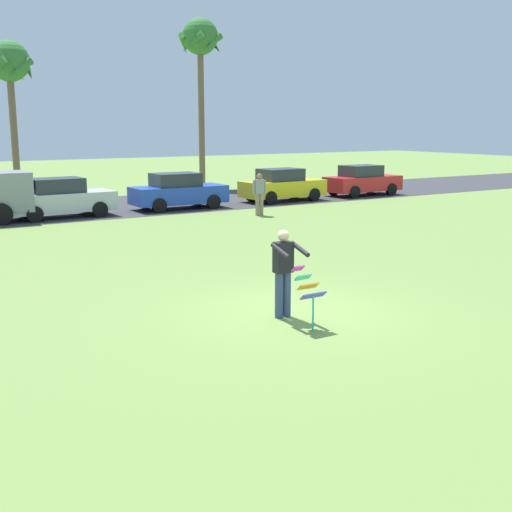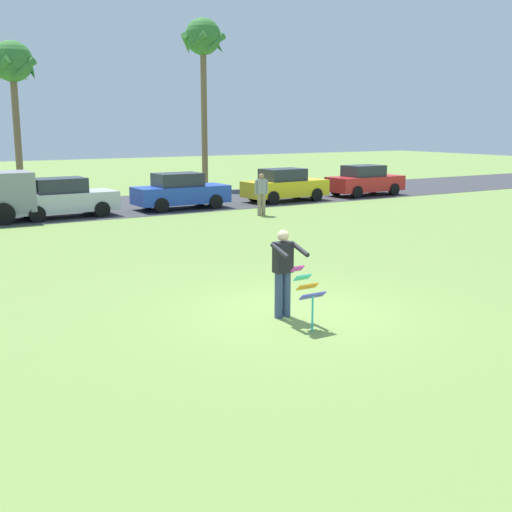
# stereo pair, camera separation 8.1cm
# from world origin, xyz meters

# --- Properties ---
(ground_plane) EXTENTS (120.00, 120.00, 0.00)m
(ground_plane) POSITION_xyz_m (0.00, 0.00, 0.00)
(ground_plane) COLOR olive
(road_strip) EXTENTS (120.00, 8.00, 0.01)m
(road_strip) POSITION_xyz_m (0.00, 18.57, 0.01)
(road_strip) COLOR #38383D
(road_strip) RESTS_ON ground
(person_kite_flyer) EXTENTS (0.55, 0.66, 1.73)m
(person_kite_flyer) POSITION_xyz_m (-0.37, -0.12, 0.95)
(person_kite_flyer) COLOR #384772
(person_kite_flyer) RESTS_ON ground
(kite_held) EXTENTS (0.51, 0.63, 1.14)m
(kite_held) POSITION_xyz_m (-0.40, -0.95, 0.77)
(kite_held) COLOR #D83399
(kite_held) RESTS_ON ground
(parked_car_silver) EXTENTS (4.26, 1.96, 1.60)m
(parked_car_silver) POSITION_xyz_m (-0.25, 16.17, 0.77)
(parked_car_silver) COLOR silver
(parked_car_silver) RESTS_ON ground
(parked_car_blue) EXTENTS (4.20, 1.84, 1.60)m
(parked_car_blue) POSITION_xyz_m (4.96, 16.17, 0.77)
(parked_car_blue) COLOR #2347B7
(parked_car_blue) RESTS_ON ground
(parked_car_yellow) EXTENTS (4.26, 1.96, 1.60)m
(parked_car_yellow) POSITION_xyz_m (10.54, 16.17, 0.77)
(parked_car_yellow) COLOR yellow
(parked_car_yellow) RESTS_ON ground
(parked_car_red) EXTENTS (4.25, 1.93, 1.60)m
(parked_car_red) POSITION_xyz_m (15.64, 16.17, 0.77)
(parked_car_red) COLOR red
(parked_car_red) RESTS_ON ground
(palm_tree_right_near) EXTENTS (2.58, 2.71, 7.95)m
(palm_tree_right_near) POSITION_xyz_m (0.17, 26.06, 6.58)
(palm_tree_right_near) COLOR brown
(palm_tree_right_near) RESTS_ON ground
(palm_tree_centre_far) EXTENTS (2.58, 2.71, 9.77)m
(palm_tree_centre_far) POSITION_xyz_m (10.75, 25.15, 8.25)
(palm_tree_centre_far) COLOR brown
(palm_tree_centre_far) RESTS_ON ground
(person_walker_near) EXTENTS (0.56, 0.29, 1.73)m
(person_walker_near) POSITION_xyz_m (6.93, 12.49, 0.93)
(person_walker_near) COLOR gray
(person_walker_near) RESTS_ON ground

